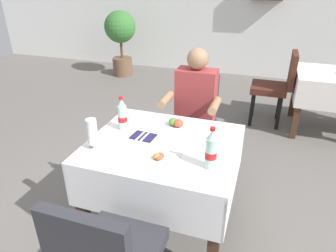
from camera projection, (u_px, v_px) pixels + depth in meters
The scene contains 13 objects.
ground_plane at pixel (154, 217), 2.53m from camera, with size 11.00×11.00×0.00m, color #66605B.
main_dining_table at pixel (164, 163), 2.21m from camera, with size 1.05×0.91×0.76m.
chair_far_diner_seat at pixel (192, 119), 2.94m from camera, with size 0.44×0.50×0.97m.
seated_diner_far at pixel (194, 109), 2.77m from camera, with size 0.50×0.46×1.26m.
plate_near_camera at pixel (157, 159), 1.92m from camera, with size 0.26×0.26×0.05m.
plate_far_diner at pixel (175, 124), 2.33m from camera, with size 0.22×0.22×0.07m.
beer_glass_left at pixel (92, 133), 2.01m from camera, with size 0.07×0.07×0.22m.
cola_bottle_primary at pixel (211, 150), 1.80m from camera, with size 0.07×0.07×0.28m.
cola_bottle_secondary at pixel (122, 115), 2.26m from camera, with size 0.07×0.07×0.26m.
napkin_cutlery_set at pixel (143, 136), 2.20m from camera, with size 0.18×0.19×0.01m.
background_dining_table at pixel (333, 89), 3.69m from camera, with size 0.88×0.83×0.76m.
background_chair_left at pixel (277, 84), 3.88m from camera, with size 0.50×0.44×0.97m.
potted_plant_corner at pixel (121, 35), 5.74m from camera, with size 0.59×0.59×1.23m.
Camera 1 is at (0.71, -1.77, 1.82)m, focal length 32.27 mm.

